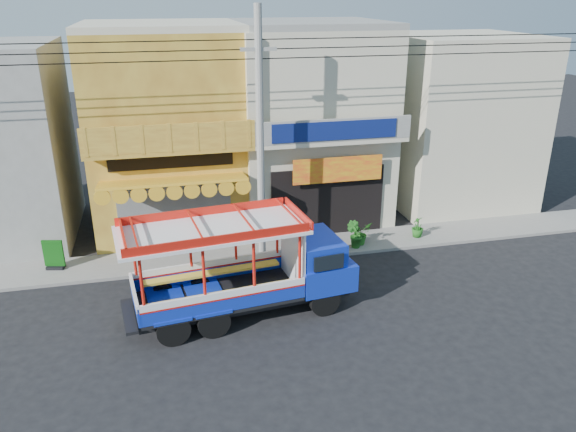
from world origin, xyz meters
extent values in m
plane|color=black|center=(0.00, 0.00, 0.00)|extent=(90.00, 90.00, 0.00)
cube|color=slate|center=(0.00, 4.00, 0.06)|extent=(30.00, 2.00, 0.12)
cube|color=#A16E23|center=(-4.00, 8.00, 4.00)|extent=(6.00, 6.00, 8.00)
cube|color=#595B5E|center=(-4.00, 4.98, 1.40)|extent=(4.20, 0.10, 2.60)
cube|color=gold|center=(-4.00, 4.25, 3.05)|extent=(5.20, 1.50, 0.31)
cube|color=#A16E23|center=(-4.00, 4.65, 4.05)|extent=(6.00, 0.70, 0.18)
cube|color=#A16E23|center=(-4.00, 4.35, 4.60)|extent=(6.00, 0.12, 0.95)
cube|color=black|center=(-4.00, 4.97, 3.55)|extent=(4.50, 0.04, 0.45)
cube|color=beige|center=(-4.00, 8.00, 8.12)|extent=(6.00, 6.00, 0.24)
cube|color=beige|center=(2.00, 8.00, 4.00)|extent=(6.00, 6.00, 8.00)
cube|color=black|center=(2.00, 4.98, 1.50)|extent=(4.60, 0.12, 2.80)
cube|color=yellow|center=(2.30, 4.70, 2.90)|extent=(3.60, 0.05, 1.00)
cube|color=beige|center=(2.00, 4.65, 4.05)|extent=(6.00, 0.70, 0.18)
cube|color=gray|center=(2.00, 4.35, 4.55)|extent=(6.00, 0.12, 0.85)
cube|color=navy|center=(2.00, 4.28, 4.55)|extent=(4.80, 0.06, 0.70)
cube|color=gray|center=(2.00, 8.00, 8.12)|extent=(6.00, 6.00, 0.24)
cube|color=beige|center=(-1.00, 4.85, 4.00)|extent=(0.35, 0.30, 8.00)
cube|color=beige|center=(9.00, 8.00, 3.80)|extent=(6.00, 6.00, 7.60)
cylinder|color=gray|center=(-1.00, 3.30, 4.50)|extent=(0.26, 0.26, 9.00)
cube|color=gray|center=(-1.00, 3.30, 7.60)|extent=(1.20, 0.12, 0.12)
cylinder|color=black|center=(0.00, 3.30, 7.30)|extent=(28.00, 0.04, 0.04)
cylinder|color=black|center=(0.00, 3.30, 7.60)|extent=(28.00, 0.04, 0.04)
cylinder|color=black|center=(0.00, 3.30, 7.90)|extent=(28.00, 0.04, 0.04)
cylinder|color=black|center=(0.18, -0.78, 0.48)|extent=(0.99, 0.38, 0.97)
cylinder|color=black|center=(-0.04, 1.04, 0.48)|extent=(0.99, 0.38, 0.97)
cylinder|color=black|center=(-3.28, -1.20, 0.48)|extent=(0.99, 0.38, 0.97)
cylinder|color=black|center=(-3.50, 0.63, 0.48)|extent=(0.99, 0.38, 0.97)
cylinder|color=black|center=(-4.43, -1.34, 0.48)|extent=(0.99, 0.38, 0.97)
cylinder|color=black|center=(-4.65, 0.49, 0.48)|extent=(0.99, 0.38, 0.97)
cube|color=black|center=(-2.24, -0.15, 0.58)|extent=(6.64, 2.36, 0.27)
cube|color=#1436D6|center=(0.26, 0.15, 1.11)|extent=(1.98, 2.32, 0.87)
cube|color=#1436D6|center=(0.11, 0.14, 1.88)|extent=(1.58, 2.10, 0.72)
cube|color=black|center=(0.79, 0.22, 1.84)|extent=(0.26, 1.70, 0.53)
cube|color=black|center=(-3.03, -0.24, 0.77)|extent=(5.00, 2.68, 0.12)
cube|color=#1436D6|center=(-2.90, -1.26, 1.11)|extent=(4.76, 0.65, 0.58)
cube|color=white|center=(-2.90, -1.26, 1.37)|extent=(4.76, 0.66, 0.21)
cube|color=#1436D6|center=(-3.15, 0.78, 1.11)|extent=(4.76, 0.65, 0.58)
cube|color=white|center=(-3.15, 0.78, 1.37)|extent=(4.76, 0.66, 0.21)
cylinder|color=red|center=(-5.14, -1.51, 2.17)|extent=(0.10, 0.10, 1.55)
cylinder|color=red|center=(-5.38, 0.49, 2.17)|extent=(0.10, 0.10, 1.55)
cube|color=white|center=(-0.63, 0.05, 1.86)|extent=(0.31, 1.95, 2.17)
cube|color=white|center=(-3.12, -0.25, 2.95)|extent=(5.61, 2.99, 0.10)
cube|color=red|center=(-3.12, -0.25, 3.12)|extent=(5.41, 2.87, 0.25)
cube|color=black|center=(-8.35, 4.18, 0.17)|extent=(0.66, 0.46, 0.11)
cube|color=#0D490E|center=(-8.35, 4.18, 0.72)|extent=(0.71, 0.25, 0.99)
imported|color=#205F1B|center=(2.98, 3.71, 0.57)|extent=(1.02, 0.96, 0.90)
imported|color=#205F1B|center=(2.64, 3.46, 0.65)|extent=(0.74, 0.70, 1.05)
imported|color=#205F1B|center=(5.45, 3.83, 0.55)|extent=(0.68, 0.68, 0.86)
camera|label=1|loc=(-4.36, -15.17, 9.32)|focal=35.00mm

